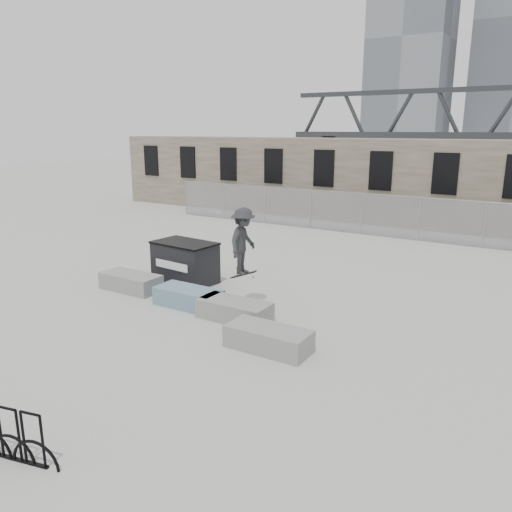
{
  "coord_description": "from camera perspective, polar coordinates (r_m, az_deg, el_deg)",
  "views": [
    {
      "loc": [
        8.27,
        -10.54,
        5.03
      ],
      "look_at": [
        0.59,
        1.81,
        1.3
      ],
      "focal_mm": 35.0,
      "sensor_mm": 36.0,
      "label": 1
    }
  ],
  "objects": [
    {
      "name": "ground",
      "position": [
        14.31,
        -5.88,
        -6.27
      ],
      "size": [
        120.0,
        120.0,
        0.0
      ],
      "primitive_type": "plane",
      "color": "#A8A7A3",
      "rests_on": "ground"
    },
    {
      "name": "stone_wall",
      "position": [
        28.17,
        14.8,
        8.25
      ],
      "size": [
        36.0,
        2.58,
        4.5
      ],
      "color": "#695F4D",
      "rests_on": "ground"
    },
    {
      "name": "chainlink_fence",
      "position": [
        24.81,
        12.01,
        4.8
      ],
      "size": [
        22.06,
        0.06,
        2.02
      ],
      "color": "gray",
      "rests_on": "ground"
    },
    {
      "name": "planter_far_left",
      "position": [
        16.45,
        -14.12,
        -2.82
      ],
      "size": [
        2.0,
        0.9,
        0.53
      ],
      "color": "gray",
      "rests_on": "ground"
    },
    {
      "name": "planter_center_left",
      "position": [
        14.66,
        -7.73,
        -4.62
      ],
      "size": [
        2.0,
        0.9,
        0.53
      ],
      "color": "teal",
      "rests_on": "ground"
    },
    {
      "name": "planter_center_right",
      "position": [
        13.54,
        -2.49,
        -6.13
      ],
      "size": [
        2.0,
        0.9,
        0.53
      ],
      "color": "gray",
      "rests_on": "ground"
    },
    {
      "name": "planter_offset",
      "position": [
        11.79,
        1.42,
        -9.32
      ],
      "size": [
        2.0,
        0.9,
        0.53
      ],
      "color": "gray",
      "rests_on": "ground"
    },
    {
      "name": "dumpster",
      "position": [
        16.82,
        -8.1,
        -0.69
      ],
      "size": [
        2.2,
        1.45,
        1.38
      ],
      "rotation": [
        0.0,
        0.0,
        -0.08
      ],
      "color": "black",
      "rests_on": "ground"
    },
    {
      "name": "skateboarder",
      "position": [
        13.93,
        -1.47,
        1.7
      ],
      "size": [
        0.85,
        1.3,
        2.06
      ],
      "rotation": [
        0.0,
        0.0,
        1.7
      ],
      "color": "#2A2B2D",
      "rests_on": "ground"
    }
  ]
}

